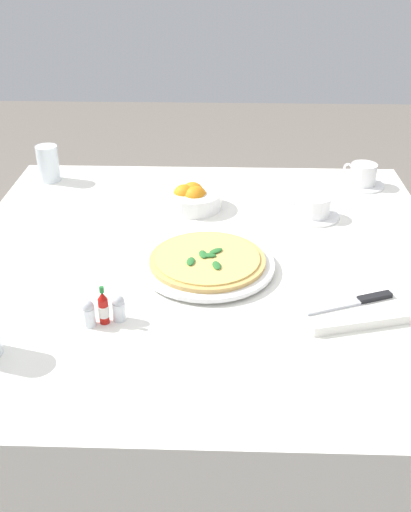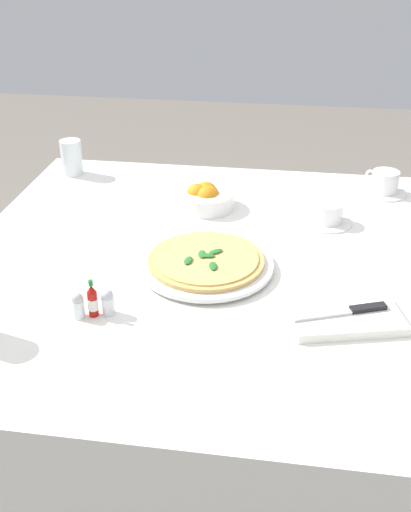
% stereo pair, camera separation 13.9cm
% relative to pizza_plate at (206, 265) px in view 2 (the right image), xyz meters
% --- Properties ---
extents(ground_plane, '(8.00, 8.00, 0.00)m').
position_rel_pizza_plate_xyz_m(ground_plane, '(0.01, -0.05, -0.75)').
color(ground_plane, slate).
extents(dining_table, '(1.17, 1.17, 0.74)m').
position_rel_pizza_plate_xyz_m(dining_table, '(0.01, -0.05, -0.14)').
color(dining_table, white).
rests_on(dining_table, ground_plane).
extents(pizza_plate, '(0.31, 0.31, 0.02)m').
position_rel_pizza_plate_xyz_m(pizza_plate, '(0.00, 0.00, 0.00)').
color(pizza_plate, white).
rests_on(pizza_plate, dining_table).
extents(pizza, '(0.26, 0.26, 0.02)m').
position_rel_pizza_plate_xyz_m(pizza, '(0.00, 0.00, 0.01)').
color(pizza, '#DBAD60').
rests_on(pizza, pizza_plate).
extents(coffee_cup_far_right, '(0.13, 0.13, 0.07)m').
position_rel_pizza_plate_xyz_m(coffee_cup_far_right, '(-0.45, -0.50, 0.02)').
color(coffee_cup_far_right, white).
rests_on(coffee_cup_far_right, dining_table).
extents(coffee_cup_right_edge, '(0.13, 0.13, 0.06)m').
position_rel_pizza_plate_xyz_m(coffee_cup_right_edge, '(-0.28, -0.28, 0.01)').
color(coffee_cup_right_edge, white).
rests_on(coffee_cup_right_edge, dining_table).
extents(water_glass_near_left, '(0.06, 0.06, 0.11)m').
position_rel_pizza_plate_xyz_m(water_glass_near_left, '(0.49, -0.51, 0.04)').
color(water_glass_near_left, white).
rests_on(water_glass_near_left, dining_table).
extents(napkin_folded, '(0.25, 0.18, 0.02)m').
position_rel_pizza_plate_xyz_m(napkin_folded, '(-0.30, 0.16, -0.00)').
color(napkin_folded, white).
rests_on(napkin_folded, dining_table).
extents(dinner_knife, '(0.19, 0.09, 0.01)m').
position_rel_pizza_plate_xyz_m(dinner_knife, '(-0.30, 0.16, 0.01)').
color(dinner_knife, silver).
rests_on(dinner_knife, napkin_folded).
extents(citrus_bowl, '(0.15, 0.15, 0.07)m').
position_rel_pizza_plate_xyz_m(citrus_bowl, '(0.05, -0.33, 0.02)').
color(citrus_bowl, white).
rests_on(citrus_bowl, dining_table).
extents(hot_sauce_bottle, '(0.02, 0.02, 0.08)m').
position_rel_pizza_plate_xyz_m(hot_sauce_bottle, '(0.20, 0.21, 0.02)').
color(hot_sauce_bottle, '#B7140F').
rests_on(hot_sauce_bottle, dining_table).
extents(salt_shaker, '(0.03, 0.03, 0.06)m').
position_rel_pizza_plate_xyz_m(salt_shaker, '(0.23, 0.22, 0.01)').
color(salt_shaker, white).
rests_on(salt_shaker, dining_table).
extents(pepper_shaker, '(0.03, 0.03, 0.06)m').
position_rel_pizza_plate_xyz_m(pepper_shaker, '(0.17, 0.20, 0.01)').
color(pepper_shaker, white).
rests_on(pepper_shaker, dining_table).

